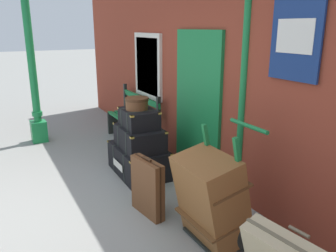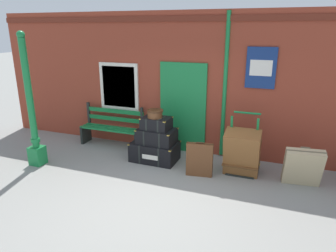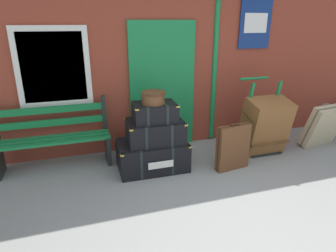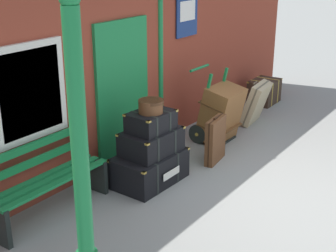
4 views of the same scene
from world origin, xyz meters
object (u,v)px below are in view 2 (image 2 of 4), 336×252
at_px(steamer_trunk_base, 155,151).
at_px(steamer_trunk_top, 156,123).
at_px(platform_bench, 112,128).
at_px(suitcase_oxblood, 199,160).
at_px(lamp_post, 32,118).
at_px(large_brown_trunk, 242,152).
at_px(steamer_trunk_middle, 157,136).
at_px(suitcase_tan, 303,167).
at_px(porters_trolley, 242,158).
at_px(round_hatbox, 155,113).

xyz_separation_m(steamer_trunk_base, steamer_trunk_top, (0.05, -0.00, 0.66)).
relative_size(platform_bench, suitcase_oxblood, 2.23).
height_order(lamp_post, large_brown_trunk, lamp_post).
bearing_deg(steamer_trunk_middle, platform_bench, 160.48).
relative_size(platform_bench, steamer_trunk_top, 2.53).
bearing_deg(large_brown_trunk, suitcase_tan, -4.59).
xyz_separation_m(steamer_trunk_top, porters_trolley, (1.85, 0.15, -0.60)).
distance_m(platform_bench, large_brown_trunk, 3.30).
relative_size(platform_bench, large_brown_trunk, 1.68).
distance_m(steamer_trunk_middle, suitcase_oxblood, 1.16).
height_order(porters_trolley, suitcase_oxblood, porters_trolley).
xyz_separation_m(steamer_trunk_middle, porters_trolley, (1.84, 0.15, -0.31)).
relative_size(platform_bench, round_hatbox, 4.74).
xyz_separation_m(steamer_trunk_base, steamer_trunk_middle, (0.05, -0.00, 0.37)).
relative_size(steamer_trunk_base, suitcase_oxblood, 1.43).
bearing_deg(steamer_trunk_middle, round_hatbox, -146.79).
distance_m(suitcase_tan, suitcase_oxblood, 1.91).
bearing_deg(large_brown_trunk, porters_trolley, 90.00).
bearing_deg(large_brown_trunk, lamp_post, -165.81).
bearing_deg(steamer_trunk_top, platform_bench, 160.39).
bearing_deg(steamer_trunk_base, suitcase_tan, -2.20).
relative_size(steamer_trunk_base, round_hatbox, 3.03).
bearing_deg(suitcase_oxblood, porters_trolley, 34.30).
bearing_deg(suitcase_tan, round_hatbox, 178.13).
relative_size(steamer_trunk_base, steamer_trunk_top, 1.62).
bearing_deg(lamp_post, steamer_trunk_top, 24.83).
xyz_separation_m(platform_bench, suitcase_oxblood, (2.48, -0.88, -0.11)).
bearing_deg(lamp_post, round_hatbox, 24.69).
height_order(platform_bench, steamer_trunk_middle, platform_bench).
xyz_separation_m(steamer_trunk_top, large_brown_trunk, (1.85, -0.02, -0.39)).
distance_m(steamer_trunk_base, large_brown_trunk, 1.91).
xyz_separation_m(lamp_post, suitcase_oxblood, (3.42, 0.71, -0.71)).
height_order(steamer_trunk_top, suitcase_oxblood, steamer_trunk_top).
height_order(lamp_post, steamer_trunk_middle, lamp_post).
height_order(round_hatbox, suitcase_tan, round_hatbox).
bearing_deg(steamer_trunk_middle, steamer_trunk_top, -174.21).
height_order(steamer_trunk_base, suitcase_tan, suitcase_tan).
height_order(large_brown_trunk, suitcase_oxblood, large_brown_trunk).
distance_m(porters_trolley, large_brown_trunk, 0.27).
distance_m(lamp_post, large_brown_trunk, 4.36).
distance_m(platform_bench, round_hatbox, 1.62).
height_order(steamer_trunk_base, suitcase_oxblood, suitcase_oxblood).
bearing_deg(suitcase_tan, steamer_trunk_top, 177.80).
xyz_separation_m(steamer_trunk_middle, steamer_trunk_top, (-0.01, -0.00, 0.29)).
distance_m(porters_trolley, suitcase_oxblood, 0.94).
distance_m(large_brown_trunk, suitcase_oxblood, 0.86).
bearing_deg(porters_trolley, round_hatbox, -174.87).
relative_size(large_brown_trunk, suitcase_tan, 1.24).
bearing_deg(large_brown_trunk, suitcase_oxblood, -155.53).
bearing_deg(round_hatbox, steamer_trunk_middle, 33.21).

